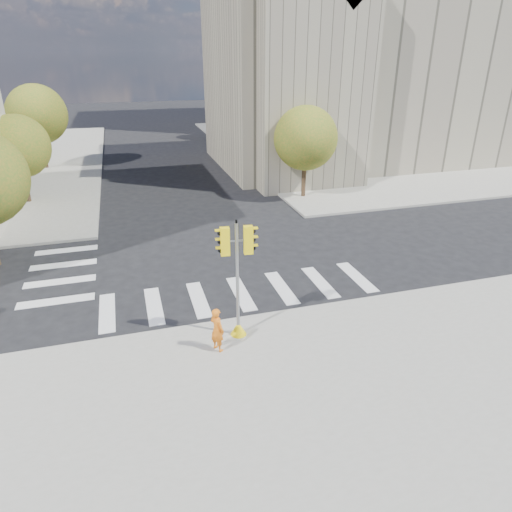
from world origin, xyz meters
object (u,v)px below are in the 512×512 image
at_px(lamp_far, 242,102).
at_px(traffic_signal, 238,289).
at_px(lamp_near, 292,121).
at_px(photographer, 217,330).

xyz_separation_m(lamp_far, traffic_signal, (-9.01, -33.10, -2.62)).
xyz_separation_m(lamp_near, traffic_signal, (-9.01, -19.10, -2.62)).
relative_size(lamp_far, traffic_signal, 1.89).
xyz_separation_m(traffic_signal, photographer, (-0.89, -0.67, -1.02)).
bearing_deg(photographer, lamp_near, -56.41).
distance_m(lamp_near, traffic_signal, 21.28).
distance_m(lamp_far, photographer, 35.38).
bearing_deg(lamp_near, photographer, -116.58).
distance_m(lamp_far, traffic_signal, 34.41).
bearing_deg(traffic_signal, lamp_far, 81.21).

